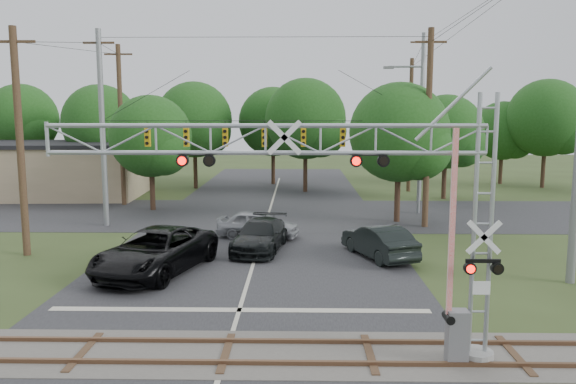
{
  "coord_description": "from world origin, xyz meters",
  "views": [
    {
      "loc": [
        2.02,
        -12.83,
        6.65
      ],
      "look_at": [
        1.62,
        7.5,
        3.82
      ],
      "focal_mm": 35.0,
      "sensor_mm": 36.0,
      "label": 1
    }
  ],
  "objects_px": {
    "sedan_silver": "(258,224)",
    "pickup_black": "(156,251)",
    "crossing_gantry": "(351,196)",
    "streetlight": "(418,131)",
    "commercial_building": "(29,169)",
    "car_dark": "(260,235)",
    "traffic_signal_span": "(279,131)"
  },
  "relations": [
    {
      "from": "crossing_gantry",
      "to": "car_dark",
      "type": "xyz_separation_m",
      "value": [
        -3.25,
        12.36,
        -3.76
      ]
    },
    {
      "from": "sedan_silver",
      "to": "commercial_building",
      "type": "relative_size",
      "value": 0.23
    },
    {
      "from": "sedan_silver",
      "to": "pickup_black",
      "type": "bearing_deg",
      "value": 161.79
    },
    {
      "from": "crossing_gantry",
      "to": "traffic_signal_span",
      "type": "xyz_separation_m",
      "value": [
        -2.5,
        18.36,
        1.14
      ]
    },
    {
      "from": "crossing_gantry",
      "to": "sedan_silver",
      "type": "relative_size",
      "value": 2.7
    },
    {
      "from": "crossing_gantry",
      "to": "commercial_building",
      "type": "relative_size",
      "value": 0.62
    },
    {
      "from": "crossing_gantry",
      "to": "streetlight",
      "type": "height_order",
      "value": "streetlight"
    },
    {
      "from": "pickup_black",
      "to": "sedan_silver",
      "type": "relative_size",
      "value": 1.51
    },
    {
      "from": "streetlight",
      "to": "car_dark",
      "type": "bearing_deg",
      "value": -132.76
    },
    {
      "from": "sedan_silver",
      "to": "commercial_building",
      "type": "xyz_separation_m",
      "value": [
        -19.89,
        15.58,
        1.43
      ]
    },
    {
      "from": "car_dark",
      "to": "sedan_silver",
      "type": "distance_m",
      "value": 2.83
    },
    {
      "from": "crossing_gantry",
      "to": "streetlight",
      "type": "relative_size",
      "value": 1.2
    },
    {
      "from": "car_dark",
      "to": "commercial_building",
      "type": "distance_m",
      "value": 27.35
    },
    {
      "from": "pickup_black",
      "to": "sedan_silver",
      "type": "distance_m",
      "value": 7.77
    },
    {
      "from": "commercial_building",
      "to": "streetlight",
      "type": "height_order",
      "value": "streetlight"
    },
    {
      "from": "car_dark",
      "to": "streetlight",
      "type": "distance_m",
      "value": 15.11
    },
    {
      "from": "traffic_signal_span",
      "to": "streetlight",
      "type": "xyz_separation_m",
      "value": [
        8.98,
        4.52,
        -0.11
      ]
    },
    {
      "from": "pickup_black",
      "to": "streetlight",
      "type": "relative_size",
      "value": 0.67
    },
    {
      "from": "commercial_building",
      "to": "sedan_silver",
      "type": "bearing_deg",
      "value": -40.99
    },
    {
      "from": "crossing_gantry",
      "to": "car_dark",
      "type": "relative_size",
      "value": 2.29
    },
    {
      "from": "crossing_gantry",
      "to": "streetlight",
      "type": "distance_m",
      "value": 23.8
    },
    {
      "from": "car_dark",
      "to": "pickup_black",
      "type": "bearing_deg",
      "value": -127.76
    },
    {
      "from": "commercial_building",
      "to": "streetlight",
      "type": "relative_size",
      "value": 1.92
    },
    {
      "from": "crossing_gantry",
      "to": "pickup_black",
      "type": "relative_size",
      "value": 1.78
    },
    {
      "from": "pickup_black",
      "to": "car_dark",
      "type": "xyz_separation_m",
      "value": [
        4.13,
        3.95,
        -0.17
      ]
    },
    {
      "from": "car_dark",
      "to": "commercial_building",
      "type": "bearing_deg",
      "value": 146.15
    },
    {
      "from": "traffic_signal_span",
      "to": "commercial_building",
      "type": "height_order",
      "value": "traffic_signal_span"
    },
    {
      "from": "sedan_silver",
      "to": "car_dark",
      "type": "bearing_deg",
      "value": -162.63
    },
    {
      "from": "car_dark",
      "to": "traffic_signal_span",
      "type": "bearing_deg",
      "value": 91.36
    },
    {
      "from": "car_dark",
      "to": "commercial_building",
      "type": "relative_size",
      "value": 0.27
    },
    {
      "from": "sedan_silver",
      "to": "commercial_building",
      "type": "bearing_deg",
      "value": 63.21
    },
    {
      "from": "traffic_signal_span",
      "to": "streetlight",
      "type": "bearing_deg",
      "value": 26.75
    }
  ]
}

